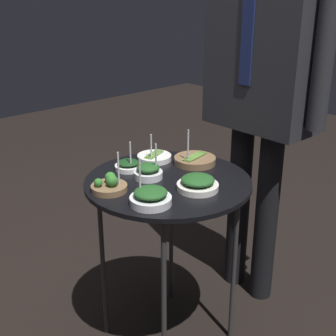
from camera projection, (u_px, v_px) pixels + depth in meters
name	position (u px, v px, depth m)	size (l,w,h in m)	color
ground_plane	(168.00, 334.00, 2.15)	(8.00, 8.00, 0.00)	black
serving_cart	(168.00, 193.00, 1.88)	(0.67, 0.67, 0.77)	black
bowl_spinach_back_left	(128.00, 165.00, 1.95)	(0.11, 0.11, 0.13)	white
bowl_spinach_mid_right	(198.00, 183.00, 1.76)	(0.16, 0.16, 0.06)	silver
bowl_asparagus_front_left	(195.00, 160.00, 2.01)	(0.18, 0.18, 0.16)	brown
bowl_spinach_mid_left	(148.00, 172.00, 1.86)	(0.12, 0.12, 0.15)	silver
bowl_broccoli_back_right	(109.00, 185.00, 1.75)	(0.14, 0.14, 0.15)	brown
bowl_spinach_far_rim	(151.00, 197.00, 1.64)	(0.15, 0.15, 0.17)	silver
bowl_asparagus_near_rim	(154.00, 157.00, 2.05)	(0.15, 0.15, 0.13)	white
waiter_figure	(263.00, 73.00, 2.07)	(0.66, 0.25, 1.78)	black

